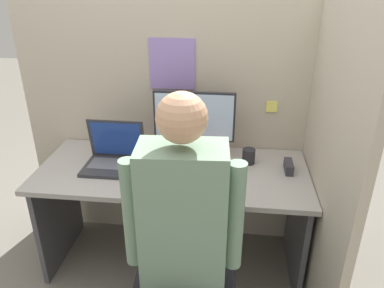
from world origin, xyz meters
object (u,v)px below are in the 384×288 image
at_px(carrot_toy, 229,194).
at_px(coffee_mug, 249,156).
at_px(laptop, 114,158).
at_px(paper_box, 194,153).
at_px(office_chair, 188,269).
at_px(stapler, 289,167).
at_px(person, 180,243).
at_px(monitor, 194,119).

distance_m(carrot_toy, coffee_mug, 0.40).
relative_size(laptop, carrot_toy, 2.39).
bearing_deg(paper_box, office_chair, -85.65).
relative_size(paper_box, laptop, 1.04).
distance_m(laptop, stapler, 1.02).
bearing_deg(person, monitor, 92.95).
bearing_deg(monitor, person, -87.05).
xyz_separation_m(laptop, person, (0.50, -0.76, 0.05)).
bearing_deg(paper_box, carrot_toy, -61.09).
xyz_separation_m(paper_box, coffee_mug, (0.33, -0.03, 0.01)).
bearing_deg(laptop, stapler, 3.06).
height_order(office_chair, coffee_mug, office_chair).
xyz_separation_m(laptop, stapler, (1.02, 0.05, -0.02)).
xyz_separation_m(monitor, stapler, (0.56, -0.11, -0.23)).
bearing_deg(stapler, coffee_mug, 162.08).
height_order(carrot_toy, office_chair, office_chair).
height_order(paper_box, carrot_toy, paper_box).
relative_size(office_chair, person, 0.71).
distance_m(monitor, office_chair, 0.88).
height_order(monitor, carrot_toy, monitor).
relative_size(paper_box, stapler, 2.72).
bearing_deg(carrot_toy, monitor, 118.75).
xyz_separation_m(monitor, office_chair, (0.06, -0.76, -0.44)).
height_order(laptop, person, person).
bearing_deg(paper_box, coffee_mug, -5.02).
relative_size(paper_box, person, 0.25).
xyz_separation_m(office_chair, coffee_mug, (0.28, 0.73, 0.23)).
bearing_deg(office_chair, monitor, 94.33).
distance_m(monitor, coffee_mug, 0.40).
distance_m(office_chair, coffee_mug, 0.81).
bearing_deg(laptop, paper_box, 19.08).
distance_m(stapler, carrot_toy, 0.46).
bearing_deg(carrot_toy, laptop, 159.42).
bearing_deg(laptop, carrot_toy, -20.58).
distance_m(person, coffee_mug, 0.93).
height_order(stapler, office_chair, office_chair).
bearing_deg(person, stapler, 57.58).
bearing_deg(coffee_mug, paper_box, 174.98).
bearing_deg(carrot_toy, person, -110.02).
height_order(paper_box, coffee_mug, coffee_mug).
xyz_separation_m(monitor, person, (0.05, -0.92, -0.16)).
distance_m(monitor, stapler, 0.62).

